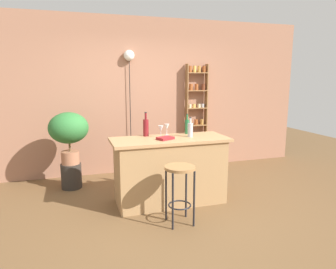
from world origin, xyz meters
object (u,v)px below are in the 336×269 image
at_px(spice_shelf, 196,116).
at_px(bar_stool, 180,181).
at_px(wine_glass_left, 161,129).
at_px(wine_glass_center, 167,127).
at_px(potted_plant, 69,131).
at_px(cookbook, 165,138).
at_px(bottle_sauce_amber, 146,127).
at_px(bottle_soda_blue, 187,126).
at_px(pendant_globe_light, 129,58).
at_px(plant_stool, 71,176).
at_px(bottle_olive_oil, 190,129).

bearing_deg(spice_shelf, bar_stool, -117.06).
distance_m(wine_glass_left, wine_glass_center, 0.18).
height_order(potted_plant, cookbook, potted_plant).
distance_m(bottle_sauce_amber, wine_glass_left, 0.23).
distance_m(bottle_sauce_amber, bottle_soda_blue, 0.62).
relative_size(potted_plant, bottle_sauce_amber, 2.39).
distance_m(wine_glass_center, pendant_globe_light, 1.69).
height_order(plant_stool, bottle_soda_blue, bottle_soda_blue).
bearing_deg(bottle_soda_blue, bottle_sauce_amber, 179.11).
bearing_deg(plant_stool, potted_plant, 0.00).
relative_size(bar_stool, pendant_globe_light, 0.32).
distance_m(wine_glass_left, cookbook, 0.20).
distance_m(bottle_olive_oil, bottle_soda_blue, 0.23).
distance_m(bottle_sauce_amber, wine_glass_center, 0.31).
bearing_deg(bottle_olive_oil, bar_stool, -120.30).
xyz_separation_m(potted_plant, bottle_sauce_amber, (1.05, -0.75, 0.12)).
relative_size(spice_shelf, bottle_olive_oil, 7.11).
bearing_deg(bottle_sauce_amber, bottle_olive_oil, -22.24).
bearing_deg(potted_plant, bottle_olive_oil, -31.29).
xyz_separation_m(plant_stool, wine_glass_left, (1.23, -0.90, 0.84)).
distance_m(spice_shelf, wine_glass_left, 1.80).
bearing_deg(pendant_globe_light, spice_shelf, -1.21).
relative_size(bottle_soda_blue, cookbook, 1.43).
bearing_deg(wine_glass_center, bar_stool, -97.35).
relative_size(wine_glass_left, pendant_globe_light, 0.07).
relative_size(plant_stool, wine_glass_left, 2.43).
bearing_deg(bottle_olive_oil, cookbook, -168.99).
height_order(bottle_soda_blue, wine_glass_center, bottle_soda_blue).
height_order(bar_stool, wine_glass_left, wine_glass_left).
bearing_deg(plant_stool, spice_shelf, 12.32).
height_order(spice_shelf, bottle_soda_blue, spice_shelf).
bearing_deg(bottle_olive_oil, plant_stool, 148.71).
bearing_deg(wine_glass_center, potted_plant, 150.25).
distance_m(plant_stool, wine_glass_left, 1.74).
height_order(wine_glass_left, wine_glass_center, same).
relative_size(plant_stool, cookbook, 1.90).
bearing_deg(cookbook, pendant_globe_light, 71.47).
relative_size(spice_shelf, plant_stool, 5.00).
xyz_separation_m(bottle_soda_blue, cookbook, (-0.43, -0.30, -0.10)).
distance_m(bar_stool, pendant_globe_light, 2.69).
bearing_deg(wine_glass_left, pendant_globe_light, 96.15).
relative_size(bar_stool, bottle_soda_blue, 2.38).
distance_m(bar_stool, potted_plant, 2.11).
xyz_separation_m(bottle_soda_blue, wine_glass_left, (-0.44, -0.13, 0.00)).
distance_m(bottle_sauce_amber, cookbook, 0.38).
relative_size(potted_plant, pendant_globe_light, 0.37).
height_order(bar_stool, cookbook, cookbook).
bearing_deg(bottle_sauce_amber, spice_shelf, 44.24).
height_order(plant_stool, bottle_sauce_amber, bottle_sauce_amber).
distance_m(bar_stool, bottle_sauce_amber, 1.06).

